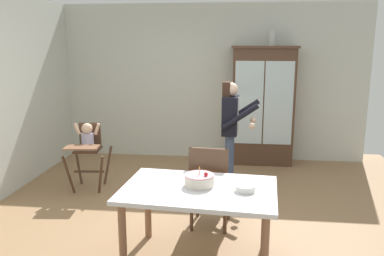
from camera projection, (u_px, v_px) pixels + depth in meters
ground_plane at (195, 219)px, 4.62m from camera, size 6.24×6.24×0.00m
wall_back at (211, 83)px, 6.88m from camera, size 5.32×0.06×2.70m
china_cabinet at (263, 106)px, 6.60m from camera, size 1.08×0.48×1.99m
ceramic_vase at (272, 38)px, 6.36m from camera, size 0.13×0.13×0.27m
high_chair_with_toddler at (88, 144)px, 5.48m from camera, size 0.63×0.73×0.95m
adult_person at (231, 123)px, 5.31m from camera, size 0.52×0.50×1.53m
dining_table at (199, 198)px, 3.61m from camera, size 1.47×1.02×0.74m
birthday_cake at (199, 180)px, 3.63m from camera, size 0.28×0.28×0.19m
serving_bowl at (245, 188)px, 3.50m from camera, size 0.18×0.18×0.05m
dining_chair_far_side at (210, 182)px, 4.27m from camera, size 0.47×0.47×0.96m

